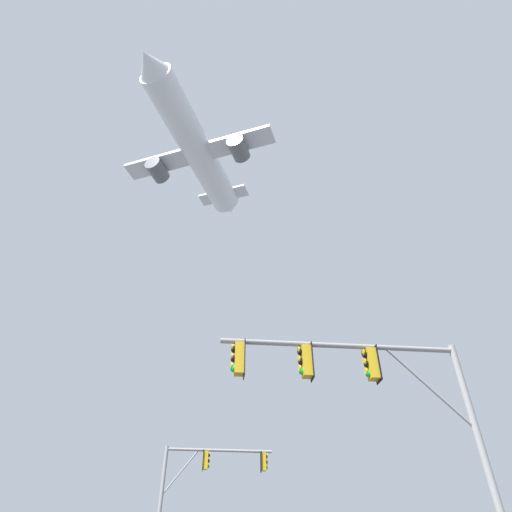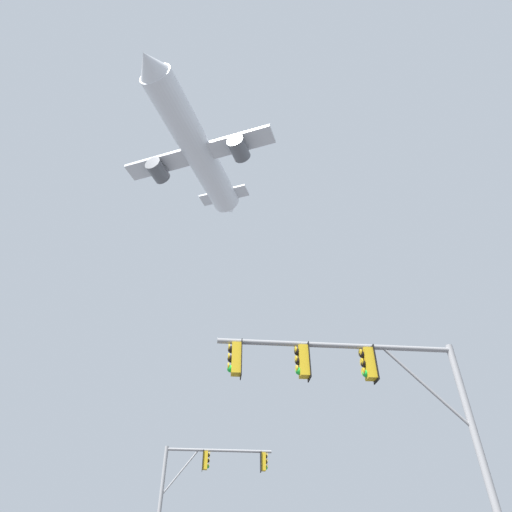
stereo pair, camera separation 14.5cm
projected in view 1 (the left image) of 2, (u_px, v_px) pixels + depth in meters
The scene contains 3 objects.
signal_pole_near at pixel (373, 393), 11.57m from camera, with size 6.99×0.91×6.76m.
signal_pole_far at pixel (200, 482), 22.28m from camera, with size 5.85×0.92×6.79m.
airplane at pixel (196, 148), 48.78m from camera, with size 17.95×23.24×6.45m.
Camera 1 is at (-0.39, -3.74, 1.37)m, focal length 29.69 mm.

